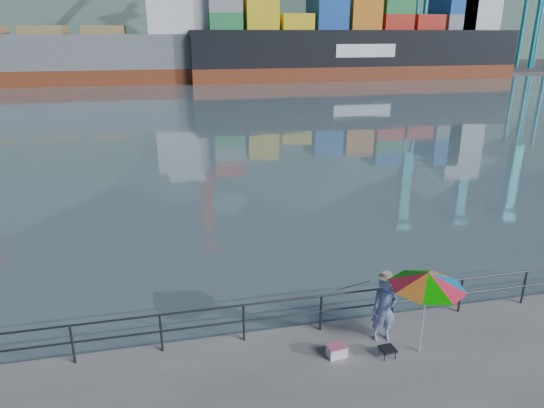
{
  "coord_description": "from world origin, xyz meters",
  "views": [
    {
      "loc": [
        -2.59,
        -8.5,
        7.29
      ],
      "look_at": [
        0.69,
        6.0,
        2.0
      ],
      "focal_mm": 32.0,
      "sensor_mm": 36.0,
      "label": 1
    }
  ],
  "objects_px": {
    "beach_umbrella": "(428,280)",
    "bulk_carrier": "(76,54)",
    "cooler_bag": "(337,351)",
    "container_ship": "(365,41)",
    "fisherman": "(384,309)"
  },
  "relations": [
    {
      "from": "beach_umbrella",
      "to": "bulk_carrier",
      "type": "distance_m",
      "value": 75.1
    },
    {
      "from": "fisherman",
      "to": "cooler_bag",
      "type": "xyz_separation_m",
      "value": [
        -1.35,
        -0.41,
        -0.73
      ]
    },
    {
      "from": "bulk_carrier",
      "to": "container_ship",
      "type": "height_order",
      "value": "container_ship"
    },
    {
      "from": "fisherman",
      "to": "bulk_carrier",
      "type": "distance_m",
      "value": 74.31
    },
    {
      "from": "container_ship",
      "to": "beach_umbrella",
      "type": "bearing_deg",
      "value": -111.72
    },
    {
      "from": "cooler_bag",
      "to": "container_ship",
      "type": "xyz_separation_m",
      "value": [
        30.3,
        70.75,
        5.75
      ]
    },
    {
      "from": "container_ship",
      "to": "fisherman",
      "type": "bearing_deg",
      "value": -112.37
    },
    {
      "from": "beach_umbrella",
      "to": "container_ship",
      "type": "relative_size",
      "value": 0.04
    },
    {
      "from": "beach_umbrella",
      "to": "bulk_carrier",
      "type": "height_order",
      "value": "bulk_carrier"
    },
    {
      "from": "bulk_carrier",
      "to": "container_ship",
      "type": "xyz_separation_m",
      "value": [
        46.04,
        -1.9,
        1.8
      ]
    },
    {
      "from": "fisherman",
      "to": "bulk_carrier",
      "type": "bearing_deg",
      "value": 109.73
    },
    {
      "from": "cooler_bag",
      "to": "container_ship",
      "type": "bearing_deg",
      "value": 60.4
    },
    {
      "from": "cooler_bag",
      "to": "fisherman",
      "type": "bearing_deg",
      "value": 10.64
    },
    {
      "from": "bulk_carrier",
      "to": "container_ship",
      "type": "distance_m",
      "value": 46.12
    },
    {
      "from": "bulk_carrier",
      "to": "cooler_bag",
      "type": "bearing_deg",
      "value": -77.78
    }
  ]
}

